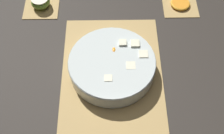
{
  "coord_description": "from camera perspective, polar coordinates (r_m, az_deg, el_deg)",
  "views": [
    {
      "loc": [
        -0.6,
        0.01,
        0.92
      ],
      "look_at": [
        0.0,
        0.0,
        0.03
      ],
      "focal_mm": 50.0,
      "sensor_mm": 36.0,
      "label": 1
    }
  ],
  "objects": [
    {
      "name": "fruit_salad_bowl",
      "position": [
        1.07,
        0.01,
        0.33
      ],
      "size": [
        0.3,
        0.3,
        0.08
      ],
      "color": "silver",
      "rests_on": "bamboo_mat_center"
    },
    {
      "name": "bamboo_mat_center",
      "position": [
        1.1,
        0.0,
        -0.84
      ],
      "size": [
        0.49,
        0.35,
        0.01
      ],
      "color": "tan",
      "rests_on": "ground_plane"
    },
    {
      "name": "ground_plane",
      "position": [
        1.1,
        0.0,
        -0.93
      ],
      "size": [
        6.0,
        6.0,
        0.0
      ],
      "primitive_type": "plane",
      "color": "#2D2823"
    },
    {
      "name": "coaster_mat_far_right",
      "position": [
        1.34,
        -12.75,
        10.78
      ],
      "size": [
        0.14,
        0.14,
        0.01
      ],
      "color": "tan",
      "rests_on": "ground_plane"
    },
    {
      "name": "coaster_mat_near_right",
      "position": [
        1.34,
        12.31,
        11.04
      ],
      "size": [
        0.14,
        0.14,
        0.01
      ],
      "color": "tan",
      "rests_on": "ground_plane"
    },
    {
      "name": "orange_slice_whole",
      "position": [
        1.33,
        12.37,
        11.28
      ],
      "size": [
        0.08,
        0.08,
        0.01
      ],
      "color": "orange",
      "rests_on": "coaster_mat_near_right"
    },
    {
      "name": "apple_half",
      "position": [
        1.32,
        -12.95,
        11.54
      ],
      "size": [
        0.08,
        0.08,
        0.04
      ],
      "color": "#7FAD38",
      "rests_on": "coaster_mat_far_right"
    }
  ]
}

